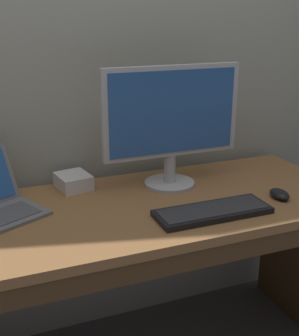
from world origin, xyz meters
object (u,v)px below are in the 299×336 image
Objects in this scene: wired_keyboard at (213,212)px; external_drive_box at (73,181)px; external_monitor at (172,121)px; computer_mouse at (279,194)px.

wired_keyboard is 0.59m from external_drive_box.
external_monitor reaches higher than wired_keyboard.
computer_mouse is at bearing -39.22° from external_monitor.
external_drive_box is at bearing 161.96° from external_monitor.
external_drive_box reaches higher than wired_keyboard.
computer_mouse is (0.34, -0.27, -0.26)m from external_monitor.
wired_keyboard is (0.02, -0.31, -0.26)m from external_monitor.
wired_keyboard is 4.15× the size of computer_mouse.
computer_mouse reaches higher than wired_keyboard.
external_drive_box is at bearing 155.66° from computer_mouse.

